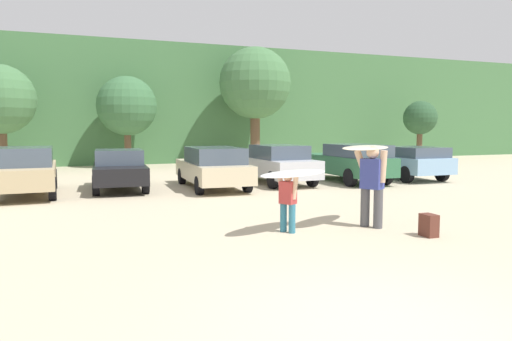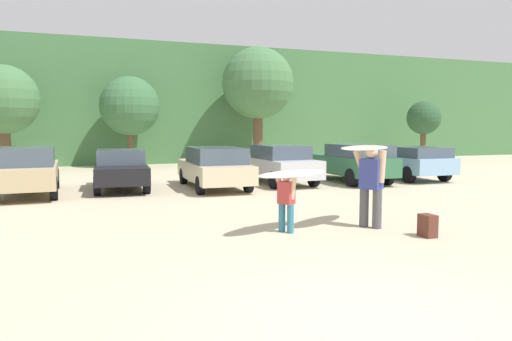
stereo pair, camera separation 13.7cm
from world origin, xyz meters
The scene contains 16 objects.
ground_plane centered at (0.00, 0.00, 0.00)m, with size 120.00×120.00×0.00m, color #C1B293.
hillside_ridge centered at (0.00, 30.24, 3.60)m, with size 108.00×12.00×7.21m, color #427042.
tree_far_right centered at (-0.34, 22.48, 3.30)m, with size 3.20×3.20×4.92m.
tree_far_left centered at (6.82, 21.81, 4.67)m, with size 4.14×4.14×6.79m.
tree_ridge_back centered at (17.92, 20.89, 2.75)m, with size 2.16×2.16×3.87m.
parked_car_tan centered at (-4.56, 12.52, 0.81)m, with size 1.86×4.52×1.55m.
parked_car_black centered at (-1.65, 13.03, 0.73)m, with size 1.96×4.27×1.40m.
parked_car_champagne centered at (1.50, 12.17, 0.77)m, with size 1.97×4.75×1.47m.
parked_car_silver centered at (4.18, 12.64, 0.78)m, with size 1.91×4.39×1.50m.
parked_car_forest_green centered at (7.09, 12.10, 0.82)m, with size 1.78×4.57×1.51m.
parked_car_sky_blue centered at (9.91, 12.28, 0.74)m, with size 2.00×4.49×1.38m.
person_adult centered at (2.87, 4.50, 1.00)m, with size 0.53×0.73×1.77m.
person_child centered at (0.96, 4.70, 0.71)m, with size 0.36×0.50×1.25m.
surfboard_cream centered at (2.81, 4.65, 1.73)m, with size 1.96×1.44×0.13m.
surfboard_white centered at (1.07, 4.63, 1.23)m, with size 2.05×1.38×0.14m.
backpack_dropped centered at (3.42, 3.34, 0.22)m, with size 0.24×0.34×0.45m.
Camera 1 is at (-3.15, -4.09, 2.17)m, focal length 33.34 mm.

